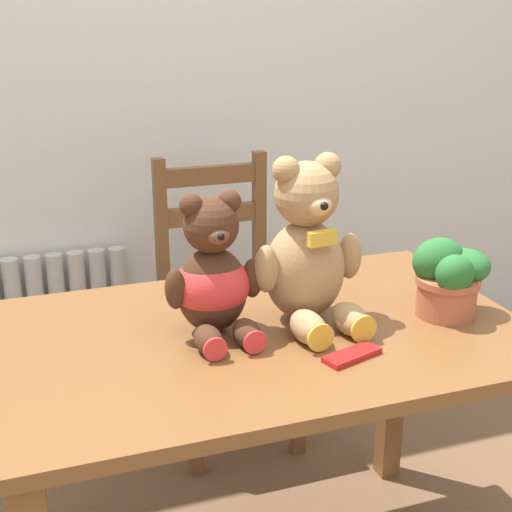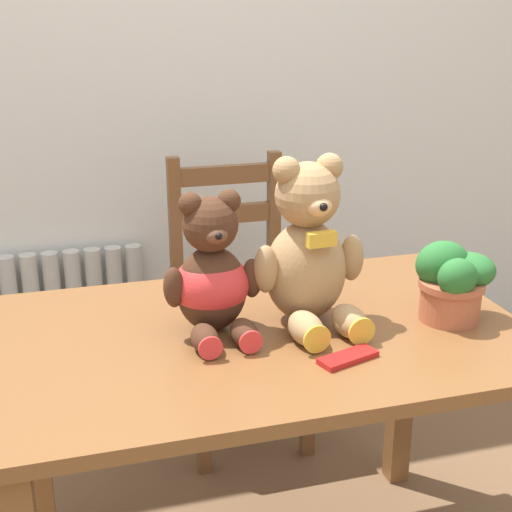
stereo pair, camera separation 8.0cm
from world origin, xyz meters
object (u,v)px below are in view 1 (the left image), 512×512
teddy_bear_right (308,252)px  chocolate_bar (352,355)px  wooden_chair_behind (224,301)px  teddy_bear_left (213,278)px  potted_plant (449,277)px

teddy_bear_right → chocolate_bar: 0.26m
wooden_chair_behind → teddy_bear_left: (-0.24, -0.72, 0.37)m
chocolate_bar → teddy_bear_left: bearing=137.3°
teddy_bear_left → chocolate_bar: 0.33m
wooden_chair_behind → chocolate_bar: 0.96m
wooden_chair_behind → potted_plant: bearing=109.9°
teddy_bear_left → teddy_bear_right: (0.21, -0.01, 0.04)m
wooden_chair_behind → potted_plant: 0.92m
wooden_chair_behind → teddy_bear_right: 0.83m
chocolate_bar → teddy_bear_right: bearing=93.7°
teddy_bear_left → chocolate_bar: teddy_bear_left is taller
potted_plant → teddy_bear_left: bearing=170.7°
teddy_bear_left → potted_plant: teddy_bear_left is taller
wooden_chair_behind → teddy_bear_left: size_ratio=2.97×
wooden_chair_behind → chocolate_bar: (-0.01, -0.93, 0.26)m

